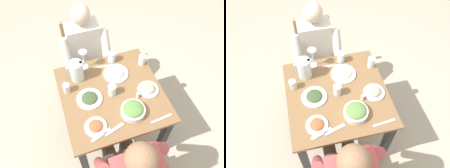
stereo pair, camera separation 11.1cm
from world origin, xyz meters
The scene contains 21 objects.
ground_plane centered at (0.00, 0.00, 0.00)m, with size 8.00×8.00×0.00m, color #B7AD99.
dining_table centered at (0.00, 0.00, 0.61)m, with size 0.85×0.85×0.75m.
chair_near centered at (0.07, -0.79, 0.51)m, with size 0.40×0.40×0.89m.
diner_near centered at (0.07, -0.59, 0.65)m, with size 0.48×0.53×1.18m.
diner_far centered at (0.07, 0.59, 0.65)m, with size 0.48×0.53×1.18m.
water_pitcher centered at (0.23, -0.25, 0.85)m, with size 0.16×0.12×0.19m.
salad_bowl centered at (-0.10, 0.23, 0.79)m, with size 0.19×0.19×0.09m.
plate_yoghurt centered at (-0.10, -0.19, 0.77)m, with size 0.22×0.22×0.05m.
plate_dolmas centered at (0.20, 0.00, 0.77)m, with size 0.21×0.21×0.04m.
plate_rice_curry centered at (0.22, 0.26, 0.77)m, with size 0.17×0.17×0.04m.
plate_beans centered at (-0.30, 0.07, 0.77)m, with size 0.18×0.18×0.06m.
water_glass_far_left centered at (-0.12, -0.35, 0.80)m, with size 0.07×0.07×0.10m, color silver.
water_glass_near_right centered at (0.35, -0.14, 0.79)m, with size 0.06×0.06×0.09m, color silver.
water_glass_far_right centered at (0.00, 0.01, 0.80)m, with size 0.07×0.07×0.10m, color silver.
water_glass_near_left centered at (-0.37, -0.23, 0.80)m, with size 0.07×0.07×0.10m, color silver.
wine_glass centered at (0.14, -0.36, 0.89)m, with size 0.08×0.08×0.20m.
salt_shaker centered at (-0.19, 0.11, 0.78)m, with size 0.03×0.03×0.05m.
fork_near centered at (0.09, 0.32, 0.75)m, with size 0.17×0.03×0.01m, color silver.
knife_near centered at (-0.02, -0.31, 0.75)m, with size 0.18×0.02×0.01m, color silver.
fork_far centered at (0.20, 0.33, 0.75)m, with size 0.17×0.03×0.01m, color silver.
knife_far centered at (-0.29, 0.36, 0.75)m, with size 0.18×0.02×0.01m, color silver.
Camera 1 is at (0.34, 1.00, 2.28)m, focal length 35.24 mm.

